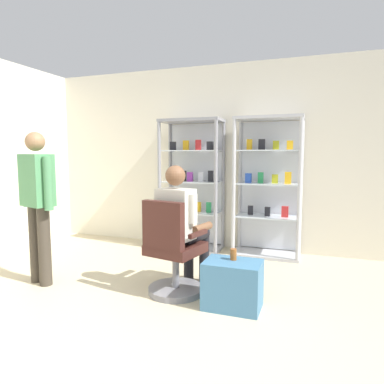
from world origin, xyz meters
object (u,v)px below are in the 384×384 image
Objects in this scene: office_chair at (173,256)px; tea_glass at (233,254)px; display_cabinet_left at (193,184)px; storage_crate at (233,285)px; seated_shopkeeper at (182,222)px; standing_customer at (38,198)px; display_cabinet_right at (268,186)px.

tea_glass is (0.62, -0.04, 0.09)m from office_chair.
display_cabinet_left is 2.23m from storage_crate.
seated_shopkeeper reaches higher than storage_crate.
display_cabinet_left is 3.71× the size of storage_crate.
standing_customer is (-1.06, -1.94, -0.03)m from display_cabinet_left.
display_cabinet_left is at bearing 105.60° from seated_shopkeeper.
seated_shopkeeper is at bearing 161.43° from tea_glass.
standing_customer is at bearing -166.70° from seated_shopkeeper.
storage_crate is 4.95× the size of tea_glass.
display_cabinet_right is 1.47× the size of seated_shopkeeper.
storage_crate is 2.22m from standing_customer.
display_cabinet_right reaches higher than seated_shopkeeper.
tea_glass reaches higher than storage_crate.
tea_glass is at bearing -3.46° from office_chair.
display_cabinet_left is 1.88m from office_chair.
display_cabinet_right is at bearing 0.01° from display_cabinet_left.
office_chair is at bearing 7.58° from standing_customer.
standing_customer reaches higher than storage_crate.
display_cabinet_right is 1.98m from storage_crate.
display_cabinet_right is 1.17× the size of standing_customer.
storage_crate is 0.27m from tea_glass.
seated_shopkeeper is 0.81m from storage_crate.
storage_crate is at bearing -22.44° from seated_shopkeeper.
office_chair is 0.66m from storage_crate.
office_chair is at bearing -101.97° from seated_shopkeeper.
display_cabinet_left is 1.00× the size of display_cabinet_right.
display_cabinet_right is 18.38× the size of tea_glass.
standing_customer is (-1.50, -0.36, 0.22)m from seated_shopkeeper.
storage_crate is at bearing 2.99° from standing_customer.
standing_customer is (-1.47, -0.20, 0.54)m from office_chair.
office_chair is 0.63m from tea_glass.
display_cabinet_right reaches higher than storage_crate.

